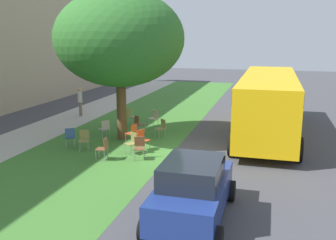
{
  "coord_description": "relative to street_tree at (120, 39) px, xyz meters",
  "views": [
    {
      "loc": [
        -14.49,
        -3.6,
        4.74
      ],
      "look_at": [
        0.73,
        0.62,
        1.19
      ],
      "focal_mm": 40.44,
      "sensor_mm": 36.0,
      "label": 1
    }
  ],
  "objects": [
    {
      "name": "ground",
      "position": [
        -1.38,
        -3.02,
        -4.58
      ],
      "size": [
        80.0,
        80.0,
        0.0
      ],
      "primitive_type": "plane",
      "color": "#424247"
    },
    {
      "name": "grass_verge",
      "position": [
        -1.38,
        0.18,
        -4.58
      ],
      "size": [
        48.0,
        6.0,
        0.01
      ],
      "primitive_type": "cube",
      "color": "#3D752D",
      "rests_on": "ground"
    },
    {
      "name": "sidewalk_strip",
      "position": [
        -1.38,
        4.58,
        -4.58
      ],
      "size": [
        48.0,
        2.8,
        0.01
      ],
      "primitive_type": "cube",
      "color": "#ADA89E",
      "rests_on": "ground"
    },
    {
      "name": "street_tree",
      "position": [
        0.0,
        0.0,
        0.0
      ],
      "size": [
        5.75,
        5.75,
        6.72
      ],
      "color": "brown",
      "rests_on": "ground"
    },
    {
      "name": "chair_0",
      "position": [
        -1.89,
        1.63,
        -4.06
      ],
      "size": [
        0.58,
        0.57,
        0.88
      ],
      "color": "#335184",
      "rests_on": "ground"
    },
    {
      "name": "chair_1",
      "position": [
        -0.53,
        -0.71,
        -4.06
      ],
      "size": [
        0.54,
        0.54,
        0.88
      ],
      "color": "#C64C1E",
      "rests_on": "ground"
    },
    {
      "name": "chair_2",
      "position": [
        2.83,
        0.66,
        -4.06
      ],
      "size": [
        0.45,
        0.45,
        0.88
      ],
      "color": "olive",
      "rests_on": "ground"
    },
    {
      "name": "chair_3",
      "position": [
        -3.03,
        -0.46,
        -4.06
      ],
      "size": [
        0.46,
        0.46,
        0.88
      ],
      "color": "brown",
      "rests_on": "ground"
    },
    {
      "name": "chair_4",
      "position": [
        -2.09,
        0.85,
        -4.06
      ],
      "size": [
        0.54,
        0.53,
        0.88
      ],
      "color": "olive",
      "rests_on": "ground"
    },
    {
      "name": "chair_5",
      "position": [
        0.74,
        -1.7,
        -4.06
      ],
      "size": [
        0.59,
        0.59,
        0.88
      ],
      "color": "olive",
      "rests_on": "ground"
    },
    {
      "name": "chair_6",
      "position": [
        -1.98,
        -1.25,
        -4.06
      ],
      "size": [
        0.57,
        0.57,
        0.88
      ],
      "color": "olive",
      "rests_on": "ground"
    },
    {
      "name": "chair_7",
      "position": [
        -1.4,
        -1.49,
        -4.06
      ],
      "size": [
        0.56,
        0.56,
        0.88
      ],
      "color": "#C64C1E",
      "rests_on": "ground"
    },
    {
      "name": "chair_8",
      "position": [
        -0.12,
        0.81,
        -4.06
      ],
      "size": [
        0.59,
        0.59,
        0.88
      ],
      "color": "#ADA393",
      "rests_on": "ground"
    },
    {
      "name": "chair_9",
      "position": [
        1.26,
        -0.36,
        -4.06
      ],
      "size": [
        0.59,
        0.58,
        0.88
      ],
      "color": "brown",
      "rests_on": "ground"
    },
    {
      "name": "chair_10",
      "position": [
        2.82,
        -0.68,
        -4.06
      ],
      "size": [
        0.56,
        0.56,
        0.88
      ],
      "color": "beige",
      "rests_on": "ground"
    },
    {
      "name": "chair_11",
      "position": [
        -2.54,
        -1.76,
        -4.06
      ],
      "size": [
        0.51,
        0.5,
        0.88
      ],
      "color": "brown",
      "rests_on": "ground"
    },
    {
      "name": "parked_car",
      "position": [
        -6.86,
        -4.79,
        -3.74
      ],
      "size": [
        3.7,
        1.92,
        1.65
      ],
      "color": "navy",
      "rests_on": "ground"
    },
    {
      "name": "school_bus",
      "position": [
        2.8,
        -6.47,
        -2.82
      ],
      "size": [
        10.4,
        2.8,
        2.88
      ],
      "color": "yellow",
      "rests_on": "ground"
    },
    {
      "name": "pedestrian_0",
      "position": [
        4.14,
        4.37,
        -3.65
      ],
      "size": [
        0.4,
        0.39,
        1.69
      ],
      "color": "#726659",
      "rests_on": "ground"
    }
  ]
}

